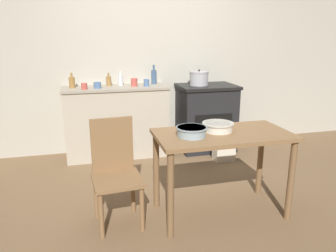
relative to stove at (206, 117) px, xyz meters
The scene contains 18 objects.
ground_plane 1.54m from the stove, 121.07° to the right, with size 14.00×14.00×0.00m, color brown.
wall_back 1.16m from the stove, 157.11° to the left, with size 8.00×0.07×2.55m.
counter_cabinet 1.24m from the stove, behind, with size 1.34×0.51×0.93m.
stove is the anchor object (origin of this frame).
work_table 1.77m from the stove, 106.42° to the right, with size 1.17×0.61×0.76m.
chair 2.12m from the stove, 132.01° to the right, with size 0.43×0.43×0.90m.
flour_sack 0.58m from the stove, 82.53° to the right, with size 0.25×0.18×0.36m, color beige.
stock_pot 0.56m from the stove, behind, with size 0.26×0.26×0.21m.
mixing_bowl_large 1.73m from the stove, 107.71° to the right, with size 0.27×0.27×0.07m.
mixing_bowl_small 1.91m from the stove, 114.80° to the right, with size 0.26×0.26×0.08m.
bottle_far_left 1.85m from the stove, behind, with size 0.07×0.07×0.19m.
bottle_left 0.92m from the stove, 168.13° to the left, with size 0.07×0.07×0.25m.
bottle_mid_left 1.29m from the stove, behind, with size 0.06×0.06×0.19m.
bottle_center_left 1.42m from the stove, behind, with size 0.07×0.07×0.17m.
cup_center 0.99m from the stove, behind, with size 0.07×0.07×0.09m, color #4C6B99.
cup_center_right 1.13m from the stove, behind, with size 0.08×0.08×0.10m, color #B74C42.
cup_mid_right 1.55m from the stove, behind, with size 0.09×0.09×0.08m, color #4C6B99.
cup_right 1.70m from the stove, behind, with size 0.07×0.07×0.08m, color #B74C42.
Camera 1 is at (-0.87, -2.91, 1.57)m, focal length 35.00 mm.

